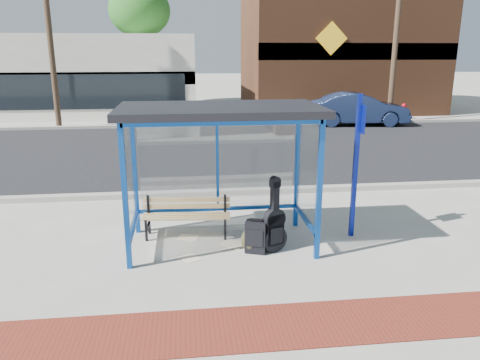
{
  "coord_description": "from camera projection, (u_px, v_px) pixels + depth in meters",
  "views": [
    {
      "loc": [
        -0.58,
        -7.59,
        3.31
      ],
      "look_at": [
        0.35,
        0.2,
        1.11
      ],
      "focal_mm": 35.0,
      "sensor_mm": 36.0,
      "label": 1
    }
  ],
  "objects": [
    {
      "name": "street_asphalt",
      "position": [
        203.0,
        150.0,
        15.86
      ],
      "size": [
        60.0,
        10.0,
        0.0
      ],
      "primitive_type": "cube",
      "color": "black",
      "rests_on": "ground"
    },
    {
      "name": "guitar_bag",
      "position": [
        274.0,
        226.0,
        7.82
      ],
      "size": [
        0.47,
        0.29,
        1.24
      ],
      "rotation": [
        0.0,
        0.0,
        0.4
      ],
      "color": "black",
      "rests_on": "ground"
    },
    {
      "name": "sign_post",
      "position": [
        356.0,
        159.0,
        8.22
      ],
      "size": [
        0.1,
        0.32,
        2.58
      ],
      "rotation": [
        0.0,
        0.0,
        0.01
      ],
      "color": "navy",
      "rests_on": "ground"
    },
    {
      "name": "utility_pole_west",
      "position": [
        49.0,
        29.0,
        19.23
      ],
      "size": [
        1.6,
        0.24,
        8.0
      ],
      "color": "#4C3826",
      "rests_on": "ground"
    },
    {
      "name": "newspaper_a",
      "position": [
        188.0,
        238.0,
        8.49
      ],
      "size": [
        0.43,
        0.39,
        0.01
      ],
      "primitive_type": "cube",
      "rotation": [
        0.0,
        0.0,
        -0.34
      ],
      "color": "white",
      "rests_on": "ground"
    },
    {
      "name": "storefront_white",
      "position": [
        17.0,
        76.0,
        23.85
      ],
      "size": [
        18.0,
        6.04,
        4.0
      ],
      "color": "silver",
      "rests_on": "ground"
    },
    {
      "name": "tree_right",
      "position": [
        392.0,
        14.0,
        29.2
      ],
      "size": [
        3.6,
        3.6,
        7.03
      ],
      "color": "#4C3826",
      "rests_on": "ground"
    },
    {
      "name": "ground",
      "position": [
        221.0,
        244.0,
        8.22
      ],
      "size": [
        120.0,
        120.0,
        0.0
      ],
      "primitive_type": "plane",
      "color": "#B2ADA0",
      "rests_on": "ground"
    },
    {
      "name": "storefront_brown",
      "position": [
        338.0,
        51.0,
        25.95
      ],
      "size": [
        10.0,
        7.08,
        6.4
      ],
      "color": "#59331E",
      "rests_on": "ground"
    },
    {
      "name": "newspaper_c",
      "position": [
        233.0,
        244.0,
        8.21
      ],
      "size": [
        0.53,
        0.52,
        0.01
      ],
      "primitive_type": "cube",
      "rotation": [
        0.0,
        0.0,
        2.47
      ],
      "color": "white",
      "rests_on": "ground"
    },
    {
      "name": "parked_car",
      "position": [
        358.0,
        109.0,
        20.95
      ],
      "size": [
        4.48,
        1.95,
        1.43
      ],
      "primitive_type": "imported",
      "rotation": [
        0.0,
        0.0,
        1.47
      ],
      "color": "#1A2649",
      "rests_on": "ground"
    },
    {
      "name": "curb_far",
      "position": [
        198.0,
        125.0,
        20.72
      ],
      "size": [
        60.0,
        0.25,
        0.12
      ],
      "primitive_type": "cube",
      "color": "gray",
      "rests_on": "ground"
    },
    {
      "name": "curb_near",
      "position": [
        212.0,
        193.0,
        10.97
      ],
      "size": [
        60.0,
        0.25,
        0.12
      ],
      "primitive_type": "cube",
      "color": "gray",
      "rests_on": "ground"
    },
    {
      "name": "bench",
      "position": [
        186.0,
        214.0,
        8.49
      ],
      "size": [
        1.61,
        0.52,
        0.75
      ],
      "rotation": [
        0.0,
        0.0,
        -0.09
      ],
      "color": "black",
      "rests_on": "ground"
    },
    {
      "name": "suitcase",
      "position": [
        256.0,
        237.0,
        7.82
      ],
      "size": [
        0.4,
        0.32,
        0.6
      ],
      "rotation": [
        0.0,
        0.0,
        -0.35
      ],
      "color": "black",
      "rests_on": "ground"
    },
    {
      "name": "utility_pole_east",
      "position": [
        396.0,
        31.0,
        20.94
      ],
      "size": [
        1.6,
        0.24,
        8.0
      ],
      "color": "#4C3826",
      "rests_on": "ground"
    },
    {
      "name": "brick_paver_strip",
      "position": [
        238.0,
        328.0,
        5.73
      ],
      "size": [
        60.0,
        1.0,
        0.01
      ],
      "primitive_type": "cube",
      "color": "maroon",
      "rests_on": "ground"
    },
    {
      "name": "tree_mid",
      "position": [
        139.0,
        11.0,
        27.44
      ],
      "size": [
        3.6,
        3.6,
        7.03
      ],
      "color": "#4C3826",
      "rests_on": "ground"
    },
    {
      "name": "fire_hydrant",
      "position": [
        404.0,
        111.0,
        22.73
      ],
      "size": [
        0.35,
        0.23,
        0.78
      ],
      "rotation": [
        0.0,
        0.0,
        0.29
      ],
      "color": "#AA0C15",
      "rests_on": "ground"
    },
    {
      "name": "bus_shelter",
      "position": [
        220.0,
        127.0,
        7.72
      ],
      "size": [
        3.3,
        1.8,
        2.42
      ],
      "color": "#0D3F95",
      "rests_on": "ground"
    },
    {
      "name": "backpack",
      "position": [
        250.0,
        241.0,
        7.91
      ],
      "size": [
        0.33,
        0.3,
        0.38
      ],
      "rotation": [
        0.0,
        0.0,
        -0.04
      ],
      "color": "#2D2C19",
      "rests_on": "ground"
    },
    {
      "name": "newspaper_b",
      "position": [
        190.0,
        258.0,
        7.67
      ],
      "size": [
        0.41,
        0.43,
        0.01
      ],
      "primitive_type": "cube",
      "rotation": [
        0.0,
        0.0,
        -0.98
      ],
      "color": "white",
      "rests_on": "ground"
    },
    {
      "name": "far_sidewalk",
      "position": [
        197.0,
        120.0,
        22.56
      ],
      "size": [
        60.0,
        4.0,
        0.01
      ],
      "primitive_type": "cube",
      "color": "#B2ADA0",
      "rests_on": "ground"
    }
  ]
}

